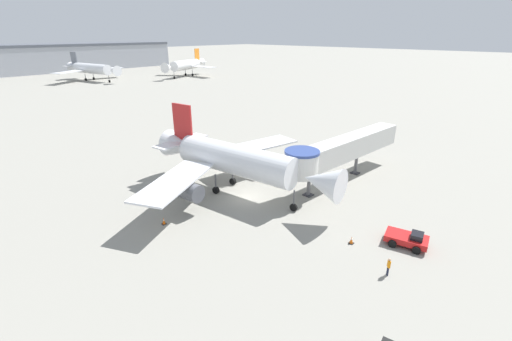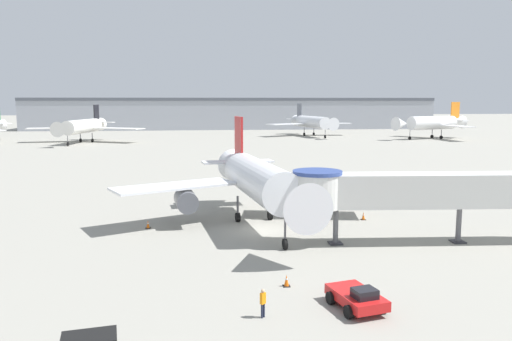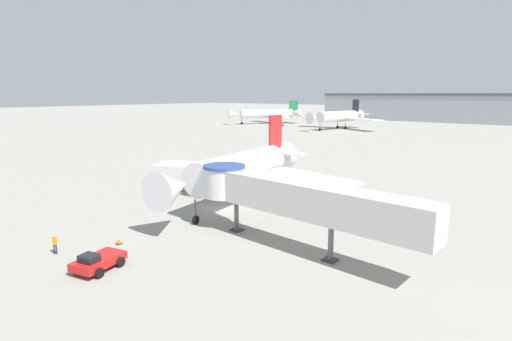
% 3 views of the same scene
% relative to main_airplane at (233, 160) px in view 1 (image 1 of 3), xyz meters
% --- Properties ---
extents(ground_plane, '(800.00, 800.00, 0.00)m').
position_rel_main_airplane_xyz_m(ground_plane, '(-0.12, -2.55, -4.32)').
color(ground_plane, gray).
extents(main_airplane, '(27.87, 25.83, 10.23)m').
position_rel_main_airplane_xyz_m(main_airplane, '(0.00, 0.00, 0.00)').
color(main_airplane, silver).
rests_on(main_airplane, ground_plane).
extents(jet_bridge, '(22.33, 4.72, 6.25)m').
position_rel_main_airplane_xyz_m(jet_bridge, '(11.73, -7.93, 0.25)').
color(jet_bridge, silver).
rests_on(jet_bridge, ground_plane).
extents(pushback_tug_red, '(3.11, 4.19, 1.49)m').
position_rel_main_airplane_xyz_m(pushback_tug_red, '(3.41, -20.63, -3.62)').
color(pushback_tug_red, red).
rests_on(pushback_tug_red, ground_plane).
extents(traffic_cone_port_wing, '(0.46, 0.46, 0.76)m').
position_rel_main_airplane_xyz_m(traffic_cone_port_wing, '(-10.50, -0.48, -3.95)').
color(traffic_cone_port_wing, black).
rests_on(traffic_cone_port_wing, ground_plane).
extents(traffic_cone_starboard_wing, '(0.47, 0.47, 0.78)m').
position_rel_main_airplane_xyz_m(traffic_cone_starboard_wing, '(10.86, 0.57, -3.94)').
color(traffic_cone_starboard_wing, black).
rests_on(traffic_cone_starboard_wing, ground_plane).
extents(traffic_cone_near_nose, '(0.47, 0.47, 0.77)m').
position_rel_main_airplane_xyz_m(traffic_cone_near_nose, '(-0.04, -16.67, -3.95)').
color(traffic_cone_near_nose, black).
rests_on(traffic_cone_near_nose, ground_plane).
extents(ground_crew_marshaller, '(0.36, 0.35, 1.66)m').
position_rel_main_airplane_xyz_m(ground_crew_marshaller, '(-2.15, -21.19, -3.36)').
color(ground_crew_marshaller, '#1E2338').
rests_on(ground_crew_marshaller, ground_plane).
extents(background_jet_gray_tail, '(30.85, 31.67, 11.08)m').
position_rel_main_airplane_xyz_m(background_jet_gray_tail, '(32.49, 120.82, 0.54)').
color(background_jet_gray_tail, silver).
rests_on(background_jet_gray_tail, ground_plane).
extents(background_jet_orange_tail, '(28.37, 27.47, 11.66)m').
position_rel_main_airplane_xyz_m(background_jet_orange_tail, '(68.26, 104.45, 0.78)').
color(background_jet_orange_tail, white).
rests_on(background_jet_orange_tail, ground_plane).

